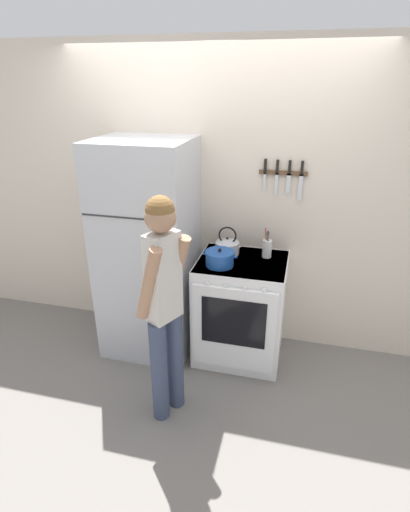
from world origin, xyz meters
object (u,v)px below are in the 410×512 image
at_px(dutch_oven_pot, 220,258).
at_px(utensil_jar, 267,248).
at_px(refrigerator, 148,251).
at_px(person, 164,300).
at_px(stove_range, 240,310).
at_px(tea_kettle, 227,246).

relative_size(dutch_oven_pot, utensil_jar, 1.12).
xyz_separation_m(refrigerator, person, (0.41, -0.76, 0.01)).
relative_size(refrigerator, utensil_jar, 7.51).
xyz_separation_m(stove_range, utensil_jar, (0.18, 0.16, 0.52)).
bearing_deg(tea_kettle, stove_range, -45.26).
distance_m(refrigerator, utensil_jar, 0.99).
bearing_deg(refrigerator, tea_kettle, 13.38).
bearing_deg(stove_range, utensil_jar, 41.04).
relative_size(dutch_oven_pot, person, 0.17).
distance_m(tea_kettle, utensil_jar, 0.33).
xyz_separation_m(stove_range, person, (-0.39, -0.76, 0.47)).
height_order(tea_kettle, utensil_jar, utensil_jar).
bearing_deg(stove_range, dutch_oven_pot, -148.92).
distance_m(dutch_oven_pot, tea_kettle, 0.25).
bearing_deg(tea_kettle, utensil_jar, 0.99).
bearing_deg(person, refrigerator, 54.54).
xyz_separation_m(stove_range, dutch_oven_pot, (-0.16, -0.10, 0.50)).
xyz_separation_m(tea_kettle, utensil_jar, (0.33, 0.01, 0.01)).
distance_m(stove_range, dutch_oven_pot, 0.53).
bearing_deg(refrigerator, utensil_jar, 9.31).
xyz_separation_m(stove_range, tea_kettle, (-0.15, 0.15, 0.51)).
height_order(refrigerator, dutch_oven_pot, refrigerator).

